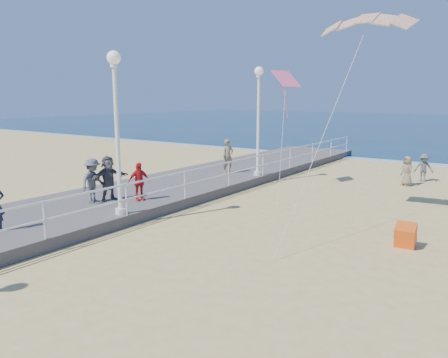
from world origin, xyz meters
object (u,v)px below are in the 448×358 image
Objects in this scene: spectator_5 at (108,178)px; spectator_6 at (228,156)px; box_kite at (405,237)px; lamp_post_far at (258,110)px; spectator_3 at (139,182)px; beach_walker_c at (407,171)px; spectator_2 at (93,181)px; lamp_post_mid at (116,116)px; beach_walker_a at (424,168)px.

spectator_6 is at bearing 4.71° from spectator_5.
spectator_6 is 11.44m from box_kite.
spectator_3 is at bearing -97.33° from lamp_post_far.
beach_walker_c is 2.45× the size of box_kite.
box_kite is (10.49, 2.65, -0.93)m from spectator_2.
lamp_post_mid is 3.69× the size of beach_walker_a.
spectator_2 is 0.61m from spectator_5.
spectator_6 is 1.19× the size of beach_walker_c.
spectator_2 is at bearing 168.23° from spectator_5.
lamp_post_mid is 3.27m from spectator_5.
spectator_2 is 8.15m from spectator_6.
lamp_post_mid reaches higher than beach_walker_a.
spectator_6 is at bearing -13.88° from spectator_2.
beach_walker_c is (6.31, 12.61, -2.93)m from lamp_post_mid.
spectator_2 reaches higher than beach_walker_c.
spectator_6 reaches higher than box_kite.
box_kite is (1.63, -10.96, -0.42)m from beach_walker_a.
lamp_post_mid is at bearing -115.39° from spectator_2.
beach_walker_c is at bearing -40.18° from spectator_6.
spectator_6 is at bearing -110.71° from beach_walker_c.
lamp_post_mid is 8.87× the size of box_kite.
spectator_2 is at bearing -81.93° from beach_walker_c.
spectator_3 is 0.84× the size of spectator_6.
beach_walker_a is at bearing -43.50° from spectator_2.
lamp_post_far reaches higher than spectator_2.
beach_walker_a is at bearing 94.12° from box_kite.
lamp_post_far reaches higher than spectator_6.
lamp_post_far is 7.72m from spectator_3.
beach_walker_a is 11.08m from box_kite.
spectator_6 reaches higher than spectator_2.
spectator_2 is at bearing -141.67° from beach_walker_a.
spectator_2 is at bearing -103.95° from lamp_post_far.
spectator_5 is (-1.90, -7.86, -2.41)m from lamp_post_far.
spectator_5 reaches higher than spectator_3.
spectator_2 is 0.97× the size of spectator_5.
lamp_post_mid is 9.16m from spectator_6.
spectator_2 is at bearing -170.15° from box_kite.
lamp_post_far is 3.05× the size of spectator_6.
beach_walker_c is at bearing 63.44° from lamp_post_mid.
spectator_6 is at bearing -165.43° from beach_walker_a.
spectator_6 is (0.49, 8.14, 0.05)m from spectator_2.
beach_walker_a is (6.76, 14.17, -2.94)m from lamp_post_mid.
lamp_post_mid reaches higher than box_kite.
lamp_post_mid is at bearing -146.06° from spectator_6.
spectator_3 is at bearing -150.95° from spectator_6.
spectator_2 is (-2.10, -8.44, -2.44)m from lamp_post_far.
lamp_post_far is 3.62× the size of beach_walker_c.
spectator_6 is 10.01m from beach_walker_a.
box_kite is at bearing 20.95° from lamp_post_mid.
spectator_6 is (0.29, 7.56, 0.02)m from spectator_5.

